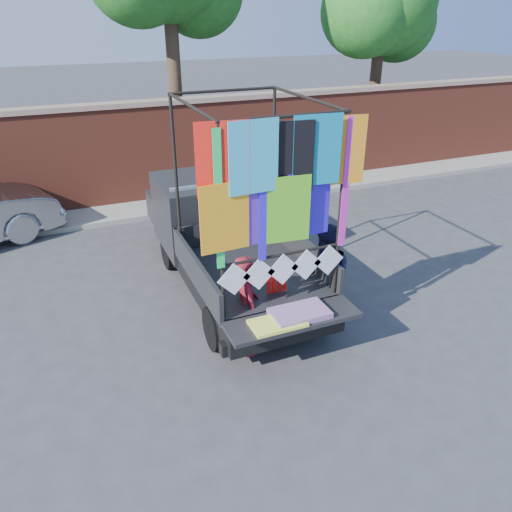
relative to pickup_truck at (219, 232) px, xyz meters
name	(u,v)px	position (x,y,z in m)	size (l,w,h in m)	color
ground	(259,346)	(-0.22, -2.44, -0.89)	(90.00, 90.00, 0.00)	#38383A
brick_wall	(153,152)	(-0.22, 4.56, 0.43)	(30.00, 0.45, 2.61)	brown
curb	(164,207)	(-0.22, 3.86, -0.83)	(30.00, 1.20, 0.12)	gray
tree_right	(385,4)	(7.31, 5.67, 3.86)	(4.20, 3.30, 6.62)	#38281C
pickup_truck	(219,232)	(0.00, 0.00, 0.00)	(2.23, 5.61, 3.53)	black
woman	(246,305)	(-0.43, -2.45, -0.10)	(0.58, 0.38, 1.59)	maroon
man	(326,278)	(0.96, -2.32, -0.02)	(0.85, 0.66, 1.75)	#141534
streamer_bundle	(281,286)	(0.16, -2.40, 0.07)	(0.96, 0.30, 0.67)	#FC160D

